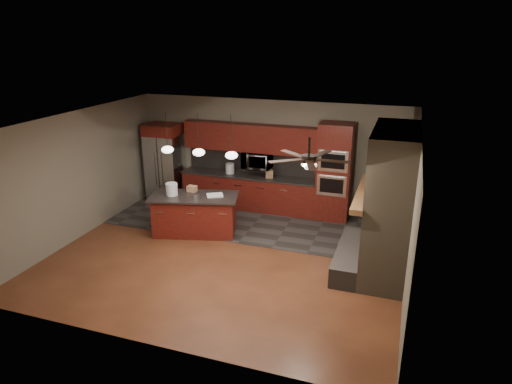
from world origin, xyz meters
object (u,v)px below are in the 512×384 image
at_px(counter_bucket, 230,168).
at_px(oven_tower, 334,172).
at_px(cardboard_box, 192,189).
at_px(refrigerator, 165,162).
at_px(white_bucket, 172,189).
at_px(paint_tray, 215,195).
at_px(microwave, 257,160).
at_px(paint_can, 195,196).
at_px(kitchen_island, 195,215).
at_px(counter_box, 269,174).

bearing_deg(counter_bucket, oven_tower, -0.16).
bearing_deg(cardboard_box, refrigerator, 138.03).
xyz_separation_m(white_bucket, counter_bucket, (0.59, 2.03, -0.03)).
xyz_separation_m(cardboard_box, counter_bucket, (0.27, 1.66, 0.04)).
bearing_deg(paint_tray, microwave, 48.59).
height_order(white_bucket, paint_can, white_bucket).
bearing_deg(paint_tray, oven_tower, 7.33).
bearing_deg(oven_tower, white_bucket, -148.50).
relative_size(white_bucket, paint_tray, 0.79).
bearing_deg(refrigerator, cardboard_box, -44.85).
height_order(microwave, white_bucket, microwave).
distance_m(oven_tower, paint_tray, 2.96).
xyz_separation_m(microwave, paint_can, (-0.72, -2.13, -0.32)).
bearing_deg(refrigerator, white_bucket, -56.87).
distance_m(kitchen_island, paint_tray, 0.67).
height_order(refrigerator, counter_bucket, refrigerator).
bearing_deg(paint_can, counter_bucket, 90.29).
height_order(kitchen_island, paint_can, paint_can).
bearing_deg(counter_box, kitchen_island, -138.23).
relative_size(cardboard_box, counter_box, 1.04).
height_order(oven_tower, microwave, oven_tower).
relative_size(counter_bucket, counter_box, 1.28).
distance_m(refrigerator, paint_tray, 2.77).
bearing_deg(counter_bucket, cardboard_box, -99.38).
xyz_separation_m(refrigerator, kitchen_island, (1.75, -1.83, -0.58)).
bearing_deg(counter_box, microwave, 148.89).
bearing_deg(paint_tray, cardboard_box, 140.67).
xyz_separation_m(kitchen_island, paint_tray, (0.45, 0.15, 0.47)).
relative_size(refrigerator, kitchen_island, 0.98).
relative_size(kitchen_island, paint_tray, 6.01).
xyz_separation_m(paint_can, paint_tray, (0.33, 0.31, -0.04)).
xyz_separation_m(paint_can, cardboard_box, (-0.28, 0.42, 0.01)).
bearing_deg(counter_bucket, kitchen_island, -93.20).
bearing_deg(kitchen_island, oven_tower, 18.98).
height_order(microwave, refrigerator, refrigerator).
bearing_deg(white_bucket, refrigerator, 123.13).
xyz_separation_m(cardboard_box, counter_box, (1.36, 1.61, 0.01)).
distance_m(kitchen_island, counter_bucket, 2.00).
bearing_deg(oven_tower, paint_tray, -143.34).
relative_size(microwave, counter_bucket, 2.84).
distance_m(cardboard_box, counter_bucket, 1.68).
xyz_separation_m(paint_can, counter_bucket, (-0.01, 2.08, 0.05)).
xyz_separation_m(white_bucket, counter_box, (1.68, 1.98, -0.06)).
bearing_deg(oven_tower, microwave, 178.34).
relative_size(oven_tower, white_bucket, 8.53).
distance_m(oven_tower, cardboard_box, 3.41).
bearing_deg(counter_bucket, white_bucket, -106.21).
distance_m(paint_can, paint_tray, 0.46).
bearing_deg(paint_can, kitchen_island, 125.21).
relative_size(refrigerator, white_bucket, 7.50).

